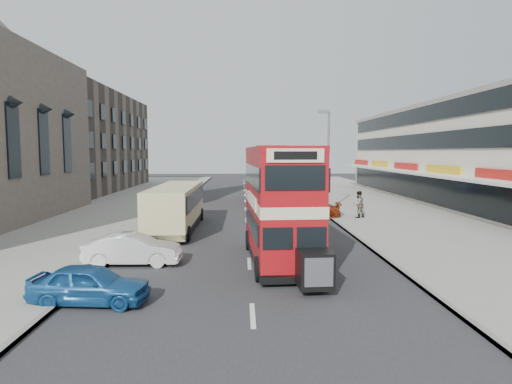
% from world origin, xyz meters
% --- Properties ---
extents(ground, '(160.00, 160.00, 0.00)m').
position_xyz_m(ground, '(0.00, 0.00, 0.00)').
color(ground, '#28282B').
rests_on(ground, ground).
extents(road_surface, '(12.00, 90.00, 0.01)m').
position_xyz_m(road_surface, '(0.00, 20.00, 0.01)').
color(road_surface, '#28282B').
rests_on(road_surface, ground).
extents(pavement_right, '(12.00, 90.00, 0.15)m').
position_xyz_m(pavement_right, '(12.00, 20.00, 0.07)').
color(pavement_right, gray).
rests_on(pavement_right, ground).
extents(pavement_left, '(12.00, 90.00, 0.15)m').
position_xyz_m(pavement_left, '(-12.00, 20.00, 0.07)').
color(pavement_left, gray).
rests_on(pavement_left, ground).
extents(kerb_left, '(0.20, 90.00, 0.16)m').
position_xyz_m(kerb_left, '(-6.10, 20.00, 0.07)').
color(kerb_left, gray).
rests_on(kerb_left, ground).
extents(kerb_right, '(0.20, 90.00, 0.16)m').
position_xyz_m(kerb_right, '(6.10, 20.00, 0.07)').
color(kerb_right, gray).
rests_on(kerb_right, ground).
extents(brick_terrace, '(14.00, 28.00, 12.00)m').
position_xyz_m(brick_terrace, '(-22.00, 38.00, 6.00)').
color(brick_terrace, '#66594C').
rests_on(brick_terrace, ground).
extents(commercial_row, '(9.90, 46.20, 9.30)m').
position_xyz_m(commercial_row, '(19.95, 22.00, 4.70)').
color(commercial_row, beige).
rests_on(commercial_row, ground).
extents(street_lamp, '(1.00, 0.20, 8.12)m').
position_xyz_m(street_lamp, '(6.52, 18.00, 4.78)').
color(street_lamp, slate).
rests_on(street_lamp, ground).
extents(bus_main, '(2.90, 8.93, 4.89)m').
position_xyz_m(bus_main, '(1.34, 2.25, 2.58)').
color(bus_main, black).
rests_on(bus_main, ground).
extents(bus_second, '(2.72, 9.54, 5.24)m').
position_xyz_m(bus_second, '(2.36, 25.38, 2.76)').
color(bus_second, black).
rests_on(bus_second, ground).
extents(coach, '(2.54, 9.64, 2.55)m').
position_xyz_m(coach, '(-4.40, 10.38, 1.50)').
color(coach, black).
rests_on(coach, ground).
extents(car_left_near, '(3.89, 1.86, 1.28)m').
position_xyz_m(car_left_near, '(-5.16, -2.83, 0.64)').
color(car_left_near, '#1A5290').
rests_on(car_left_near, ground).
extents(car_left_front, '(4.10, 1.47, 1.35)m').
position_xyz_m(car_left_front, '(-5.00, 2.00, 0.67)').
color(car_left_front, silver).
rests_on(car_left_front, ground).
extents(car_right_a, '(4.20, 1.98, 1.18)m').
position_xyz_m(car_right_a, '(4.81, 14.72, 0.59)').
color(car_right_a, maroon).
rests_on(car_right_a, ground).
extents(car_right_b, '(4.08, 2.28, 1.08)m').
position_xyz_m(car_right_b, '(4.80, 23.17, 0.54)').
color(car_right_b, '#B94012').
rests_on(car_right_b, ground).
extents(car_right_c, '(4.60, 2.34, 1.50)m').
position_xyz_m(car_right_c, '(5.06, 32.66, 0.75)').
color(car_right_c, '#6293C5').
rests_on(car_right_c, ground).
extents(pedestrian_near, '(0.85, 0.75, 1.94)m').
position_xyz_m(pedestrian_near, '(8.00, 13.95, 1.12)').
color(pedestrian_near, gray).
rests_on(pedestrian_near, pavement_right).
extents(cyclist, '(0.62, 1.58, 2.03)m').
position_xyz_m(cyclist, '(3.83, 20.84, 0.70)').
color(cyclist, gray).
rests_on(cyclist, ground).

